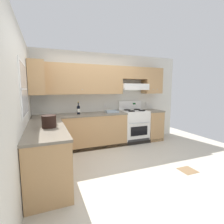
# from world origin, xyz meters

# --- Properties ---
(ground_plane) EXTENTS (7.04, 7.04, 0.00)m
(ground_plane) POSITION_xyz_m (0.00, 0.00, 0.00)
(ground_plane) COLOR beige
(floor_accent_tile) EXTENTS (0.30, 0.30, 0.01)m
(floor_accent_tile) POSITION_xyz_m (1.25, -0.76, 0.00)
(floor_accent_tile) COLOR olive
(floor_accent_tile) RESTS_ON ground_plane
(wall_back) EXTENTS (4.68, 0.57, 2.55)m
(wall_back) POSITION_xyz_m (0.39, 1.53, 1.48)
(wall_back) COLOR silver
(wall_back) RESTS_ON ground_plane
(wall_left) EXTENTS (0.47, 4.00, 2.55)m
(wall_left) POSITION_xyz_m (-1.59, 0.23, 1.34)
(wall_left) COLOR silver
(wall_left) RESTS_ON ground_plane
(counter_back_run) EXTENTS (3.60, 0.65, 0.91)m
(counter_back_run) POSITION_xyz_m (0.01, 1.24, 0.45)
(counter_back_run) COLOR tan
(counter_back_run) RESTS_ON ground_plane
(counter_left_run) EXTENTS (0.63, 1.91, 0.91)m
(counter_left_run) POSITION_xyz_m (-1.24, -0.00, 0.45)
(counter_left_run) COLOR tan
(counter_left_run) RESTS_ON ground_plane
(stove) EXTENTS (0.76, 0.62, 1.20)m
(stove) POSITION_xyz_m (1.20, 1.25, 0.48)
(stove) COLOR white
(stove) RESTS_ON ground_plane
(wine_bottle) EXTENTS (0.08, 0.08, 0.32)m
(wine_bottle) POSITION_xyz_m (-0.44, 1.26, 1.04)
(wine_bottle) COLOR black
(wine_bottle) RESTS_ON counter_back_run
(bowl) EXTENTS (0.35, 0.21, 0.06)m
(bowl) POSITION_xyz_m (0.47, 1.21, 0.93)
(bowl) COLOR #9EADB7
(bowl) RESTS_ON counter_back_run
(bucket) EXTENTS (0.25, 0.25, 0.21)m
(bucket) POSITION_xyz_m (-1.19, -0.10, 1.02)
(bucket) COLOR black
(bucket) RESTS_ON counter_left_run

